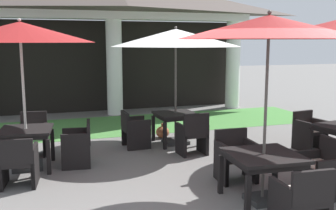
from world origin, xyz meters
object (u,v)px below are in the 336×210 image
patio_umbrella_near_foreground (20,34)px  terracotta_urn (163,132)px  patio_chair_far_back_south (193,135)px  patio_chair_far_back_west (135,130)px  patio_umbrella_far_back (176,39)px  patio_umbrella_mid_left (269,28)px  patio_chair_mid_left_south (301,201)px  patio_chair_mid_left_east (321,169)px  patio_chair_mid_right_north (309,131)px  patio_chair_mid_left_north (235,157)px  patio_chair_near_foreground_north (33,135)px  patio_chair_near_foreground_east (78,145)px  patio_table_far_back (175,117)px  patio_table_near_foreground (26,134)px  patio_table_mid_left (264,160)px  patio_chair_near_foreground_south (18,162)px

patio_umbrella_near_foreground → terracotta_urn: patio_umbrella_near_foreground is taller
patio_chair_far_back_south → patio_chair_far_back_west: 1.39m
patio_umbrella_far_back → patio_umbrella_mid_left: bearing=-88.7°
patio_chair_far_back_south → patio_chair_mid_left_south: bearing=-92.2°
patio_chair_mid_left_east → terracotta_urn: size_ratio=2.41×
patio_chair_mid_right_north → terracotta_urn: 3.38m
patio_chair_mid_left_south → patio_umbrella_far_back: bearing=93.9°
patio_chair_mid_left_north → patio_chair_near_foreground_north: bearing=-35.9°
patio_chair_near_foreground_east → patio_umbrella_mid_left: patio_umbrella_mid_left is taller
patio_chair_mid_right_north → patio_chair_far_back_west: patio_chair_mid_right_north is taller
patio_chair_near_foreground_east → patio_table_far_back: size_ratio=0.93×
patio_table_near_foreground → patio_table_mid_left: 4.30m
patio_umbrella_mid_left → terracotta_urn: size_ratio=7.48×
patio_umbrella_mid_left → patio_chair_mid_right_north: bearing=41.3°
patio_chair_mid_left_east → patio_table_far_back: size_ratio=0.98×
patio_chair_mid_left_east → patio_umbrella_mid_left: bearing=90.0°
patio_umbrella_mid_left → patio_table_far_back: patio_umbrella_mid_left is taller
patio_chair_near_foreground_east → terracotta_urn: patio_chair_near_foreground_east is taller
patio_table_far_back → patio_umbrella_far_back: patio_umbrella_far_back is taller
patio_chair_mid_right_north → patio_chair_mid_left_north: bearing=18.4°
patio_umbrella_mid_left → patio_umbrella_far_back: (-0.08, 3.61, -0.11)m
patio_chair_near_foreground_east → patio_chair_far_back_west: bearing=-47.6°
patio_chair_mid_right_north → patio_table_far_back: (-2.61, 1.39, 0.22)m
patio_table_mid_left → patio_table_far_back: 3.61m
patio_chair_near_foreground_south → patio_chair_mid_left_north: patio_chair_mid_left_north is taller
patio_table_far_back → terracotta_urn: 0.76m
patio_umbrella_near_foreground → patio_umbrella_mid_left: bearing=-39.6°
patio_chair_mid_left_south → terracotta_urn: bearing=95.3°
patio_chair_near_foreground_north → patio_umbrella_far_back: patio_umbrella_far_back is taller
patio_umbrella_far_back → patio_chair_far_back_west: 2.23m
patio_umbrella_near_foreground → patio_chair_mid_right_north: bearing=-5.1°
terracotta_urn → patio_umbrella_near_foreground: bearing=-154.8°
patio_umbrella_far_back → patio_chair_near_foreground_east: bearing=-157.0°
patio_table_near_foreground → patio_chair_mid_left_east: bearing=-33.2°
patio_chair_mid_left_south → patio_chair_near_foreground_north: bearing=127.8°
patio_chair_near_foreground_east → patio_umbrella_far_back: patio_umbrella_far_back is taller
patio_table_mid_left → patio_table_far_back: bearing=91.3°
patio_table_mid_left → patio_chair_far_back_south: 2.64m
patio_chair_near_foreground_north → patio_chair_far_back_west: (2.14, -0.08, -0.02)m
patio_chair_mid_left_south → patio_table_far_back: (-0.02, 4.58, 0.21)m
patio_chair_near_foreground_south → patio_chair_mid_right_north: 5.96m
patio_chair_mid_left_north → patio_chair_far_back_south: bearing=-82.5°
patio_umbrella_near_foreground → patio_chair_mid_left_south: bearing=-48.8°
patio_chair_mid_left_south → terracotta_urn: (-0.14, 5.17, -0.26)m
patio_chair_near_foreground_east → patio_chair_mid_left_north: size_ratio=1.00×
patio_chair_near_foreground_south → patio_table_near_foreground: bearing=90.0°
patio_chair_near_foreground_north → patio_chair_mid_left_south: (3.13, -4.63, -0.00)m
patio_chair_mid_left_east → patio_umbrella_far_back: (-1.05, 3.67, 1.98)m
patio_table_mid_left → patio_chair_mid_left_south: 1.00m
patio_table_near_foreground → patio_chair_near_foreground_north: (0.11, 0.92, -0.24)m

